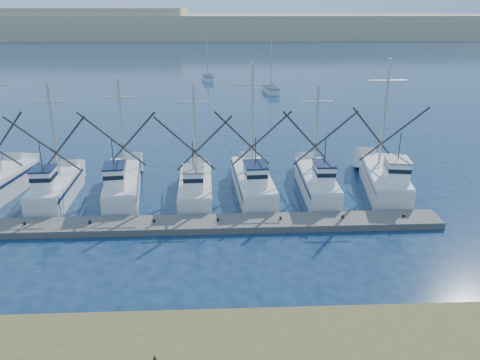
% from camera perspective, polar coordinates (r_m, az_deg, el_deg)
% --- Properties ---
extents(ground, '(500.00, 500.00, 0.00)m').
position_cam_1_polar(ground, '(25.19, 9.64, -11.41)').
color(ground, '#0D1C3C').
rests_on(ground, ground).
extents(floating_dock, '(32.57, 2.33, 0.43)m').
position_cam_1_polar(floating_dock, '(29.90, -6.57, -5.42)').
color(floating_dock, '#64605A').
rests_on(floating_dock, ground).
extents(dune_ridge, '(360.00, 60.00, 10.00)m').
position_cam_1_polar(dune_ridge, '(231.10, -1.44, 18.23)').
color(dune_ridge, tan).
rests_on(dune_ridge, ground).
extents(trawler_fleet, '(32.54, 8.92, 9.72)m').
position_cam_1_polar(trawler_fleet, '(34.40, -5.77, -0.48)').
color(trawler_fleet, silver).
rests_on(trawler_fleet, ground).
extents(sailboat_near, '(2.23, 6.17, 8.10)m').
position_cam_1_polar(sailboat_near, '(78.36, 3.77, 10.94)').
color(sailboat_near, silver).
rests_on(sailboat_near, ground).
extents(sailboat_far, '(2.25, 5.10, 8.10)m').
position_cam_1_polar(sailboat_far, '(91.82, -3.93, 12.31)').
color(sailboat_far, silver).
rests_on(sailboat_far, ground).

